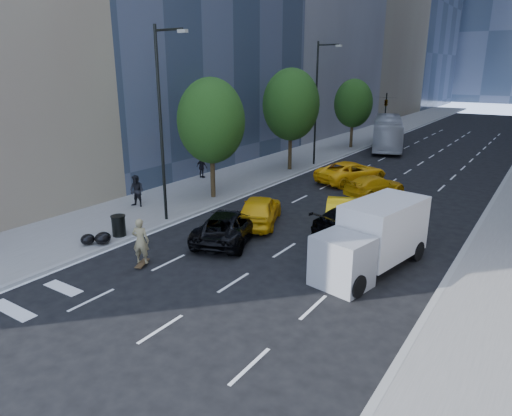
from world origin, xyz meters
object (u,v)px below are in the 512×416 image
Objects in this scene: box_truck at (373,237)px; trash_can at (119,226)px; black_sedan_mercedes at (353,219)px; black_sedan_lincoln at (228,225)px; city_bus at (387,132)px; skateboarder at (141,244)px.

box_truck is 6.22× the size of trash_can.
black_sedan_mercedes is at bearing 37.67° from trash_can.
trash_can is (-11.65, -3.44, -0.78)m from box_truck.
box_truck is at bearing 138.10° from black_sedan_mercedes.
black_sedan_lincoln is 5.29× the size of trash_can.
trash_can is at bearing 12.68° from black_sedan_lincoln.
black_sedan_mercedes is 0.42× the size of city_bus.
city_bus is at bearing -105.13° from black_sedan_lincoln.
trash_can is at bearing 53.59° from black_sedan_mercedes.
city_bus is at bearing 85.87° from trash_can.
skateboarder is 3.81m from trash_can.
trash_can is (-2.42, -33.52, -0.98)m from city_bus.
skateboarder is 0.17× the size of city_bus.
black_sedan_lincoln is at bearing 58.52° from black_sedan_mercedes.
trash_can is at bearing -50.94° from skateboarder.
black_sedan_mercedes is 4.91× the size of trash_can.
black_sedan_mercedes is (4.70, 4.32, -0.02)m from black_sedan_lincoln.
city_bus is at bearing -113.08° from skateboarder.
black_sedan_lincoln is at bearing 31.87° from trash_can.
black_sedan_lincoln reaches higher than trash_can.
black_sedan_mercedes is at bearing -93.86° from city_bus.
skateboarder is at bearing 55.99° from black_sedan_lincoln.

